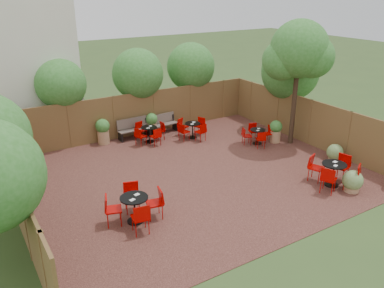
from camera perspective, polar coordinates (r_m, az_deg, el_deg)
ground at (r=14.69m, az=0.00°, el=-4.47°), size 80.00×80.00×0.00m
courtyard_paving at (r=14.69m, az=0.00°, el=-4.44°), size 12.00×10.00×0.02m
fence_back at (r=18.47m, az=-8.18°, el=4.24°), size 12.00×0.08×2.00m
fence_left at (r=12.53m, az=-24.22°, el=-6.35°), size 0.08×10.00×2.00m
fence_right at (r=17.96m, az=16.55°, el=3.03°), size 0.08×10.00×2.00m
neighbour_building at (r=19.53m, az=-24.89°, el=12.49°), size 5.00×4.00×8.00m
overhang_foliage at (r=15.26m, az=-8.93°, el=7.23°), size 15.90×10.76×2.69m
courtyard_tree at (r=17.10m, az=15.13°, el=12.50°), size 2.60×2.50×5.30m
park_bench_left at (r=18.20m, az=-8.40°, el=2.28°), size 1.50×0.51×0.92m
park_bench_right at (r=18.80m, az=-4.24°, el=3.00°), size 1.43×0.56×0.87m
bistro_tables at (r=15.04m, az=3.64°, el=-1.94°), size 8.70×8.67×0.95m
planters at (r=17.26m, az=-10.05°, el=1.47°), size 11.12×4.42×1.15m
low_shrubs at (r=15.37m, az=22.36°, el=-3.54°), size 2.18×3.25×0.74m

